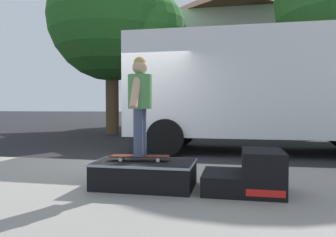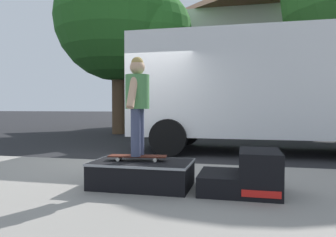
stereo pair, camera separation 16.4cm
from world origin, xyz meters
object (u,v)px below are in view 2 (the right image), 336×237
object	(u,v)px
box_truck	(268,87)
street_tree_neighbour	(125,22)
kicker_ramp	(247,175)
skate_box	(142,173)
skateboard	(138,156)
skater_kid	(137,98)

from	to	relation	value
box_truck	street_tree_neighbour	distance (m)	7.99
kicker_ramp	skate_box	bearing A→B (deg)	179.98
skate_box	street_tree_neighbour	bearing A→B (deg)	111.90
skate_box	skateboard	distance (m)	0.23
kicker_ramp	street_tree_neighbour	world-z (taller)	street_tree_neighbour
skater_kid	street_tree_neighbour	size ratio (longest dim) A/B	0.17
kicker_ramp	street_tree_neighbour	xyz separation A→B (m)	(-5.10, 9.30, 4.52)
skate_box	skateboard	xyz separation A→B (m)	(-0.07, 0.03, 0.22)
skateboard	skater_kid	bearing A→B (deg)	-63.43
skate_box	skater_kid	distance (m)	1.01
skate_box	skater_kid	size ratio (longest dim) A/B	1.00
skate_box	kicker_ramp	bearing A→B (deg)	-0.02
skate_box	box_truck	size ratio (longest dim) A/B	0.19
skater_kid	box_truck	size ratio (longest dim) A/B	0.19
box_truck	skate_box	bearing A→B (deg)	-112.55
skate_box	skateboard	world-z (taller)	skateboard
skate_box	kicker_ramp	world-z (taller)	kicker_ramp
skate_box	box_truck	xyz separation A→B (m)	(1.92, 4.63, 1.39)
skateboard	skate_box	bearing A→B (deg)	-22.90
skate_box	street_tree_neighbour	world-z (taller)	street_tree_neighbour
skateboard	box_truck	size ratio (longest dim) A/B	0.12
skateboard	street_tree_neighbour	distance (m)	10.87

